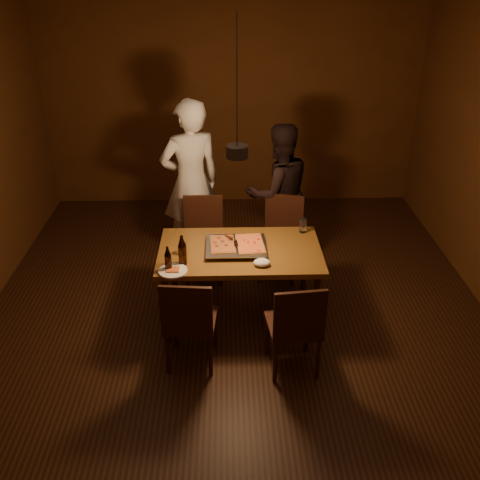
{
  "coord_description": "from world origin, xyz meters",
  "views": [
    {
      "loc": [
        -0.09,
        -4.14,
        3.16
      ],
      "look_at": [
        0.03,
        0.16,
        0.85
      ],
      "focal_mm": 40.0,
      "sensor_mm": 36.0,
      "label": 1
    }
  ],
  "objects_px": {
    "diner_white": "(191,182)",
    "pendant_lamp": "(237,150)",
    "chair_near_right": "(296,322)",
    "beer_bottle_b": "(182,250)",
    "plate_slice": "(173,271)",
    "beer_bottle_a": "(168,259)",
    "diner_dark": "(278,193)",
    "chair_far_left": "(203,230)",
    "chair_near_left": "(189,316)",
    "dining_table": "(240,256)",
    "pizza_tray": "(236,247)",
    "chair_far_right": "(282,229)"
  },
  "relations": [
    {
      "from": "dining_table",
      "to": "beer_bottle_a",
      "type": "relative_size",
      "value": 6.63
    },
    {
      "from": "chair_near_left",
      "to": "plate_slice",
      "type": "xyz_separation_m",
      "value": [
        -0.15,
        0.35,
        0.22
      ]
    },
    {
      "from": "chair_far_left",
      "to": "beer_bottle_a",
      "type": "xyz_separation_m",
      "value": [
        -0.25,
        -1.16,
        0.33
      ]
    },
    {
      "from": "chair_near_left",
      "to": "beer_bottle_b",
      "type": "bearing_deg",
      "value": 103.18
    },
    {
      "from": "beer_bottle_b",
      "to": "diner_dark",
      "type": "height_order",
      "value": "diner_dark"
    },
    {
      "from": "chair_far_right",
      "to": "diner_dark",
      "type": "distance_m",
      "value": 0.46
    },
    {
      "from": "chair_far_left",
      "to": "diner_white",
      "type": "height_order",
      "value": "diner_white"
    },
    {
      "from": "diner_dark",
      "to": "dining_table",
      "type": "bearing_deg",
      "value": 49.94
    },
    {
      "from": "chair_near_left",
      "to": "beer_bottle_b",
      "type": "distance_m",
      "value": 0.6
    },
    {
      "from": "dining_table",
      "to": "beer_bottle_b",
      "type": "height_order",
      "value": "beer_bottle_b"
    },
    {
      "from": "chair_far_right",
      "to": "beer_bottle_a",
      "type": "bearing_deg",
      "value": 62.69
    },
    {
      "from": "chair_near_right",
      "to": "chair_far_left",
      "type": "bearing_deg",
      "value": 109.73
    },
    {
      "from": "diner_white",
      "to": "pendant_lamp",
      "type": "relative_size",
      "value": 1.69
    },
    {
      "from": "chair_near_right",
      "to": "beer_bottle_a",
      "type": "height_order",
      "value": "beer_bottle_a"
    },
    {
      "from": "diner_white",
      "to": "chair_near_right",
      "type": "bearing_deg",
      "value": 93.03
    },
    {
      "from": "pizza_tray",
      "to": "beer_bottle_a",
      "type": "bearing_deg",
      "value": -153.7
    },
    {
      "from": "chair_near_right",
      "to": "beer_bottle_a",
      "type": "relative_size",
      "value": 2.14
    },
    {
      "from": "beer_bottle_b",
      "to": "plate_slice",
      "type": "bearing_deg",
      "value": -120.8
    },
    {
      "from": "diner_dark",
      "to": "pendant_lamp",
      "type": "height_order",
      "value": "pendant_lamp"
    },
    {
      "from": "plate_slice",
      "to": "diner_dark",
      "type": "xyz_separation_m",
      "value": [
        1.05,
        1.57,
        0.04
      ]
    },
    {
      "from": "dining_table",
      "to": "chair_near_left",
      "type": "xyz_separation_m",
      "value": [
        -0.44,
        -0.73,
        -0.14
      ]
    },
    {
      "from": "diner_white",
      "to": "diner_dark",
      "type": "relative_size",
      "value": 1.17
    },
    {
      "from": "chair_far_left",
      "to": "chair_near_left",
      "type": "bearing_deg",
      "value": 87.59
    },
    {
      "from": "chair_far_left",
      "to": "beer_bottle_b",
      "type": "relative_size",
      "value": 1.75
    },
    {
      "from": "chair_far_right",
      "to": "diner_dark",
      "type": "relative_size",
      "value": 0.33
    },
    {
      "from": "plate_slice",
      "to": "diner_white",
      "type": "height_order",
      "value": "diner_white"
    },
    {
      "from": "pizza_tray",
      "to": "beer_bottle_b",
      "type": "xyz_separation_m",
      "value": [
        -0.47,
        -0.24,
        0.11
      ]
    },
    {
      "from": "chair_far_left",
      "to": "beer_bottle_b",
      "type": "bearing_deg",
      "value": 82.75
    },
    {
      "from": "chair_far_right",
      "to": "chair_near_left",
      "type": "relative_size",
      "value": 1.07
    },
    {
      "from": "dining_table",
      "to": "plate_slice",
      "type": "distance_m",
      "value": 0.7
    },
    {
      "from": "chair_near_right",
      "to": "diner_white",
      "type": "bearing_deg",
      "value": 108.45
    },
    {
      "from": "dining_table",
      "to": "chair_far_left",
      "type": "bearing_deg",
      "value": 114.49
    },
    {
      "from": "chair_far_left",
      "to": "beer_bottle_b",
      "type": "height_order",
      "value": "beer_bottle_b"
    },
    {
      "from": "chair_near_right",
      "to": "dining_table",
      "type": "bearing_deg",
      "value": 111.28
    },
    {
      "from": "plate_slice",
      "to": "diner_dark",
      "type": "bearing_deg",
      "value": 56.16
    },
    {
      "from": "chair_far_right",
      "to": "pendant_lamp",
      "type": "height_order",
      "value": "pendant_lamp"
    },
    {
      "from": "beer_bottle_a",
      "to": "diner_white",
      "type": "bearing_deg",
      "value": 85.76
    },
    {
      "from": "pizza_tray",
      "to": "chair_near_left",
      "type": "bearing_deg",
      "value": -122.88
    },
    {
      "from": "beer_bottle_a",
      "to": "diner_dark",
      "type": "distance_m",
      "value": 1.89
    },
    {
      "from": "pizza_tray",
      "to": "plate_slice",
      "type": "xyz_separation_m",
      "value": [
        -0.55,
        -0.37,
        -0.01
      ]
    },
    {
      "from": "chair_far_right",
      "to": "chair_near_right",
      "type": "bearing_deg",
      "value": 104.56
    },
    {
      "from": "chair_near_right",
      "to": "beer_bottle_b",
      "type": "xyz_separation_m",
      "value": [
        -0.94,
        0.58,
        0.35
      ]
    },
    {
      "from": "chair_near_left",
      "to": "plate_slice",
      "type": "bearing_deg",
      "value": 117.67
    },
    {
      "from": "diner_white",
      "to": "beer_bottle_b",
      "type": "bearing_deg",
      "value": 68.25
    },
    {
      "from": "beer_bottle_b",
      "to": "plate_slice",
      "type": "distance_m",
      "value": 0.2
    },
    {
      "from": "pendant_lamp",
      "to": "plate_slice",
      "type": "bearing_deg",
      "value": -159.23
    },
    {
      "from": "dining_table",
      "to": "chair_far_right",
      "type": "relative_size",
      "value": 2.88
    },
    {
      "from": "chair_near_right",
      "to": "plate_slice",
      "type": "height_order",
      "value": "chair_near_right"
    },
    {
      "from": "beer_bottle_b",
      "to": "diner_white",
      "type": "height_order",
      "value": "diner_white"
    },
    {
      "from": "dining_table",
      "to": "beer_bottle_a",
      "type": "xyz_separation_m",
      "value": [
        -0.63,
        -0.34,
        0.19
      ]
    }
  ]
}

